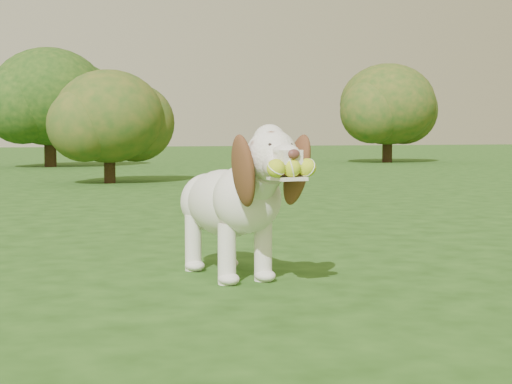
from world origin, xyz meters
name	(u,v)px	position (x,y,z in m)	size (l,w,h in m)	color
ground	(235,258)	(0.00, 0.00, 0.00)	(80.00, 80.00, 0.00)	#1D3F12
dog	(235,197)	(-0.22, -0.52, 0.36)	(0.36, 1.04, 0.68)	white
shrub_c	(109,117)	(0.94, 6.56, 0.88)	(1.45, 1.45, 1.50)	#382314
shrub_h	(388,104)	(8.80, 11.80, 1.36)	(2.23, 2.23, 2.31)	#382314
shrub_i	(49,97)	(1.15, 12.37, 1.40)	(2.30, 2.30, 2.38)	#382314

